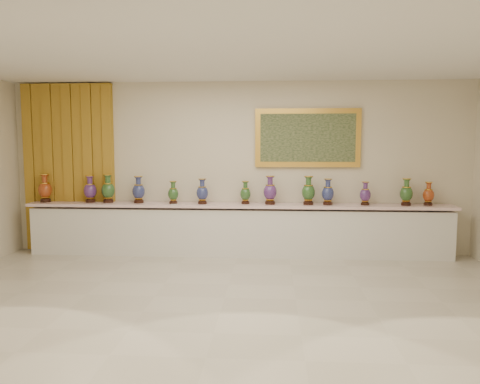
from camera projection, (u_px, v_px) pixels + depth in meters
The scene contains 17 objects.
ground at pixel (225, 298), 5.87m from camera, with size 8.00×8.00×0.00m, color beige.
room at pixel (106, 163), 8.29m from camera, with size 8.00×8.00×8.00m.
counter at pixel (238, 230), 8.08m from camera, with size 7.28×0.48×0.90m.
vase_0 at pixel (45, 189), 8.25m from camera, with size 0.30×0.30×0.50m.
vase_1 at pixel (90, 190), 8.20m from camera, with size 0.27×0.27×0.48m.
vase_2 at pixel (108, 190), 8.18m from camera, with size 0.26×0.26×0.50m.
vase_3 at pixel (139, 191), 8.13m from camera, with size 0.26×0.26×0.47m.
vase_4 at pixel (173, 194), 8.03m from camera, with size 0.22×0.22×0.39m.
vase_5 at pixel (202, 193), 8.00m from camera, with size 0.22×0.22×0.43m.
vase_6 at pixel (245, 194), 8.01m from camera, with size 0.20×0.20×0.39m.
vase_7 at pixel (270, 192), 7.95m from camera, with size 0.28×0.28×0.49m.
vase_8 at pixel (308, 192), 7.90m from camera, with size 0.27×0.27×0.49m.
vase_9 at pixel (328, 193), 7.87m from camera, with size 0.25×0.25×0.44m.
vase_10 at pixel (365, 195), 7.85m from camera, with size 0.20×0.20×0.40m.
vase_11 at pixel (406, 193), 7.80m from camera, with size 0.21×0.21×0.45m.
vase_12 at pixel (428, 195), 7.81m from camera, with size 0.24×0.24×0.40m.
label_card at pixel (174, 204), 7.96m from camera, with size 0.10×0.06×0.00m, color white.
Camera 1 is at (0.58, -5.68, 1.92)m, focal length 35.00 mm.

